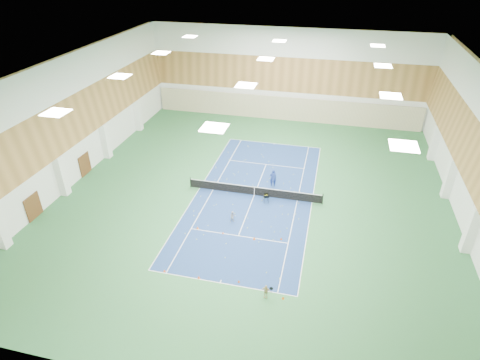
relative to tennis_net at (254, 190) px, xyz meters
The scene contains 22 objects.
ground 0.55m from the tennis_net, ahead, with size 40.00×40.00×0.00m, color #2B6537.
room_shell 5.45m from the tennis_net, ahead, with size 36.00×40.00×12.00m, color white, non-canonical shape.
wood_cladding 7.45m from the tennis_net, ahead, with size 36.00×40.00×8.00m, color #A8773E, non-canonical shape.
ceiling_light_grid 11.37m from the tennis_net, ahead, with size 21.40×25.40×0.06m, color white, non-canonical shape.
court_surface 0.55m from the tennis_net, ahead, with size 10.97×23.77×0.01m, color navy.
tennis_balls_scatter 0.50m from the tennis_net, ahead, with size 10.57×22.77×0.07m, color #CDDD25, non-canonical shape.
tennis_net is the anchor object (origin of this frame).
back_curtain 19.78m from the tennis_net, 90.00° to the left, with size 35.40×0.16×3.20m, color #C6B793.
door_left_a 19.63m from the tennis_net, 155.94° to the right, with size 0.08×1.80×2.20m, color #593319.
door_left_b 17.93m from the tennis_net, behind, with size 0.08×1.80×2.20m, color #593319.
coach 2.59m from the tennis_net, 56.12° to the left, with size 0.67×0.44×1.84m, color navy.
child_court 4.71m from the tennis_net, 101.34° to the right, with size 0.52×0.40×1.06m, color #9A99A2.
child_apron 12.88m from the tennis_net, 74.83° to the right, with size 0.64×0.27×1.10m, color tan.
ball_cart 1.59m from the tennis_net, 34.94° to the right, with size 0.50×0.50×0.87m, color black, non-canonical shape.
cone_svc_a 7.24m from the tennis_net, 119.69° to the right, with size 0.22×0.22×0.24m, color #F65A0C.
cone_svc_b 6.55m from the tennis_net, 101.63° to the right, with size 0.17×0.17×0.19m, color #FF570D.
cone_svc_c 6.70m from the tennis_net, 78.28° to the right, with size 0.23×0.23×0.25m, color #FF5C0D.
cone_svc_d 7.01m from the tennis_net, 59.99° to the right, with size 0.18×0.18×0.20m, color #D5480B.
cone_base_a 12.50m from the tennis_net, 110.03° to the right, with size 0.19×0.19×0.21m, color #F94B0D.
cone_base_b 11.91m from the tennis_net, 97.82° to the right, with size 0.20×0.20×0.23m, color #E3420B.
cone_base_c 11.57m from the tennis_net, 83.68° to the right, with size 0.17×0.17×0.19m, color #E64E0C.
cone_base_d 13.12m from the tennis_net, 69.69° to the right, with size 0.20×0.20×0.22m, color orange.
Camera 1 is at (6.23, -31.75, 20.68)m, focal length 30.00 mm.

